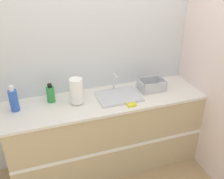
% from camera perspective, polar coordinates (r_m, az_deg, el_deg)
% --- Properties ---
extents(wall_back, '(4.54, 0.06, 2.60)m').
position_cam_1_polar(wall_back, '(2.96, -3.28, 7.37)').
color(wall_back, silver).
rests_on(wall_back, ground_plane).
extents(wall_right, '(0.06, 2.59, 2.60)m').
position_cam_1_polar(wall_right, '(3.15, 18.29, 7.30)').
color(wall_right, silver).
rests_on(wall_right, ground_plane).
extents(counter_cabinet, '(2.17, 0.61, 0.92)m').
position_cam_1_polar(counter_cabinet, '(3.09, -1.20, -9.42)').
color(counter_cabinet, tan).
rests_on(counter_cabinet, ground_plane).
extents(sink, '(0.46, 0.35, 0.22)m').
position_cam_1_polar(sink, '(2.87, 1.42, -1.27)').
color(sink, silver).
rests_on(sink, counter_cabinet).
extents(paper_towel_roll, '(0.14, 0.14, 0.28)m').
position_cam_1_polar(paper_towel_roll, '(2.72, -7.76, -0.35)').
color(paper_towel_roll, '#4C4C51').
rests_on(paper_towel_roll, counter_cabinet).
extents(dish_rack, '(0.28, 0.20, 0.13)m').
position_cam_1_polar(dish_rack, '(3.03, 8.60, 0.76)').
color(dish_rack, '#B7BABF').
rests_on(dish_rack, counter_cabinet).
extents(bottle_green, '(0.08, 0.08, 0.21)m').
position_cam_1_polar(bottle_green, '(2.82, -13.21, -0.94)').
color(bottle_green, '#2D8C3D').
rests_on(bottle_green, counter_cabinet).
extents(bottle_blue, '(0.09, 0.09, 0.27)m').
position_cam_1_polar(bottle_blue, '(2.75, -20.62, -2.13)').
color(bottle_blue, '#2D56B7').
rests_on(bottle_blue, counter_cabinet).
extents(sponge, '(0.09, 0.06, 0.02)m').
position_cam_1_polar(sponge, '(2.72, 4.29, -3.32)').
color(sponge, yellow).
rests_on(sponge, counter_cabinet).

